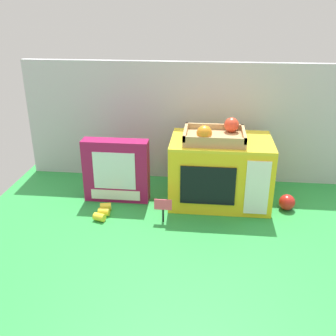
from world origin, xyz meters
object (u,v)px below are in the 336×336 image
at_px(loose_toy_apple, 287,202).
at_px(cookie_set_box, 116,171).
at_px(loose_toy_banana, 103,212).
at_px(toy_microwave, 220,171).
at_px(food_groups_crate, 215,135).
at_px(price_sign, 163,207).

bearing_deg(loose_toy_apple, cookie_set_box, 178.68).
relative_size(loose_toy_banana, loose_toy_apple, 1.94).
bearing_deg(toy_microwave, loose_toy_banana, -158.63).
xyz_separation_m(toy_microwave, food_groups_crate, (-0.03, -0.02, 0.17)).
relative_size(cookie_set_box, loose_toy_banana, 2.16).
distance_m(food_groups_crate, loose_toy_banana, 0.56).
xyz_separation_m(food_groups_crate, loose_toy_banana, (-0.45, -0.17, -0.29)).
bearing_deg(price_sign, cookie_set_box, 142.40).
distance_m(toy_microwave, price_sign, 0.32).
bearing_deg(loose_toy_banana, loose_toy_apple, 9.81).
bearing_deg(cookie_set_box, loose_toy_banana, -100.51).
xyz_separation_m(price_sign, loose_toy_apple, (0.51, 0.16, -0.03)).
distance_m(cookie_set_box, loose_toy_apple, 0.74).
bearing_deg(cookie_set_box, price_sign, -37.60).
height_order(toy_microwave, price_sign, toy_microwave).
height_order(price_sign, loose_toy_banana, price_sign).
distance_m(food_groups_crate, cookie_set_box, 0.45).
height_order(food_groups_crate, price_sign, food_groups_crate).
bearing_deg(cookie_set_box, toy_microwave, 4.78).
height_order(toy_microwave, loose_toy_banana, toy_microwave).
bearing_deg(loose_toy_banana, price_sign, -5.53).
distance_m(price_sign, loose_toy_banana, 0.26).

